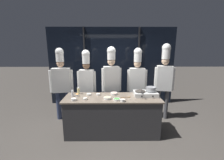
# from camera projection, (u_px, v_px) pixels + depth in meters

# --- Properties ---
(ground_plane) EXTENTS (24.00, 24.00, 0.00)m
(ground_plane) POSITION_uv_depth(u_px,v_px,m) (112.00, 132.00, 3.67)
(ground_plane) COLOR #47423D
(window_wall_back) EXTENTS (4.40, 0.09, 2.70)m
(window_wall_back) POSITION_uv_depth(u_px,v_px,m) (112.00, 67.00, 5.29)
(window_wall_back) COLOR black
(window_wall_back) RESTS_ON ground_plane
(demo_counter) EXTENTS (2.21, 0.73, 0.91)m
(demo_counter) POSITION_uv_depth(u_px,v_px,m) (112.00, 115.00, 3.57)
(demo_counter) COLOR #2D2D30
(demo_counter) RESTS_ON ground_plane
(portable_stove) EXTENTS (0.54, 0.39, 0.11)m
(portable_stove) POSITION_uv_depth(u_px,v_px,m) (145.00, 94.00, 3.55)
(portable_stove) COLOR silver
(portable_stove) RESTS_ON demo_counter
(frying_pan) EXTENTS (0.25, 0.44, 0.05)m
(frying_pan) POSITION_uv_depth(u_px,v_px,m) (140.00, 90.00, 3.52)
(frying_pan) COLOR #38332D
(frying_pan) RESTS_ON portable_stove
(stock_pot) EXTENTS (0.25, 0.22, 0.11)m
(stock_pot) POSITION_uv_depth(u_px,v_px,m) (151.00, 89.00, 3.52)
(stock_pot) COLOR #93969B
(stock_pot) RESTS_ON portable_stove
(squeeze_bottle_clear) EXTENTS (0.05, 0.05, 0.18)m
(squeeze_bottle_clear) POSITION_uv_depth(u_px,v_px,m) (72.00, 93.00, 3.49)
(squeeze_bottle_clear) COLOR white
(squeeze_bottle_clear) RESTS_ON demo_counter
(squeeze_bottle_oil) EXTENTS (0.06, 0.06, 0.20)m
(squeeze_bottle_oil) POSITION_uv_depth(u_px,v_px,m) (78.00, 90.00, 3.67)
(squeeze_bottle_oil) COLOR beige
(squeeze_bottle_oil) RESTS_ON demo_counter
(prep_bowl_bean_sprouts) EXTENTS (0.11, 0.11, 0.04)m
(prep_bowl_bean_sprouts) POSITION_uv_depth(u_px,v_px,m) (89.00, 94.00, 3.59)
(prep_bowl_bean_sprouts) COLOR white
(prep_bowl_bean_sprouts) RESTS_ON demo_counter
(prep_bowl_garlic) EXTENTS (0.09, 0.09, 0.04)m
(prep_bowl_garlic) POSITION_uv_depth(u_px,v_px,m) (85.00, 99.00, 3.30)
(prep_bowl_garlic) COLOR white
(prep_bowl_garlic) RESTS_ON demo_counter
(prep_bowl_ginger) EXTENTS (0.16, 0.16, 0.05)m
(prep_bowl_ginger) POSITION_uv_depth(u_px,v_px,m) (107.00, 98.00, 3.33)
(prep_bowl_ginger) COLOR white
(prep_bowl_ginger) RESTS_ON demo_counter
(prep_bowl_chicken) EXTENTS (0.11, 0.11, 0.05)m
(prep_bowl_chicken) POSITION_uv_depth(u_px,v_px,m) (123.00, 100.00, 3.19)
(prep_bowl_chicken) COLOR white
(prep_bowl_chicken) RESTS_ON demo_counter
(prep_bowl_rice) EXTENTS (0.09, 0.09, 0.04)m
(prep_bowl_rice) POSITION_uv_depth(u_px,v_px,m) (98.00, 94.00, 3.60)
(prep_bowl_rice) COLOR white
(prep_bowl_rice) RESTS_ON demo_counter
(prep_bowl_onion) EXTENTS (0.11, 0.11, 0.05)m
(prep_bowl_onion) POSITION_uv_depth(u_px,v_px,m) (74.00, 99.00, 3.25)
(prep_bowl_onion) COLOR white
(prep_bowl_onion) RESTS_ON demo_counter
(prep_bowl_carrots) EXTENTS (0.09, 0.09, 0.05)m
(prep_bowl_carrots) POSITION_uv_depth(u_px,v_px,m) (77.00, 95.00, 3.53)
(prep_bowl_carrots) COLOR white
(prep_bowl_carrots) RESTS_ON demo_counter
(prep_bowl_scallions) EXTENTS (0.16, 0.16, 0.04)m
(prep_bowl_scallions) POSITION_uv_depth(u_px,v_px,m) (117.00, 99.00, 3.25)
(prep_bowl_scallions) COLOR white
(prep_bowl_scallions) RESTS_ON demo_counter
(prep_bowl_shrimp) EXTENTS (0.17, 0.17, 0.05)m
(prep_bowl_shrimp) POSITION_uv_depth(u_px,v_px,m) (114.00, 93.00, 3.65)
(prep_bowl_shrimp) COLOR white
(prep_bowl_shrimp) RESTS_ON demo_counter
(serving_spoon_slotted) EXTENTS (0.25, 0.08, 0.02)m
(serving_spoon_slotted) POSITION_uv_depth(u_px,v_px,m) (128.00, 97.00, 3.45)
(serving_spoon_slotted) COLOR olive
(serving_spoon_slotted) RESTS_ON demo_counter
(chef_head) EXTENTS (0.63, 0.32, 2.03)m
(chef_head) POSITION_uv_depth(u_px,v_px,m) (62.00, 80.00, 4.14)
(chef_head) COLOR #2D3856
(chef_head) RESTS_ON ground_plane
(chef_sous) EXTENTS (0.51, 0.21, 1.98)m
(chef_sous) POSITION_uv_depth(u_px,v_px,m) (87.00, 80.00, 4.13)
(chef_sous) COLOR #2D3856
(chef_sous) RESTS_ON ground_plane
(chef_line) EXTENTS (0.53, 0.28, 2.06)m
(chef_line) POSITION_uv_depth(u_px,v_px,m) (111.00, 77.00, 4.08)
(chef_line) COLOR #4C4C51
(chef_line) RESTS_ON ground_plane
(chef_pastry) EXTENTS (0.55, 0.24, 2.03)m
(chef_pastry) POSITION_uv_depth(u_px,v_px,m) (137.00, 79.00, 4.18)
(chef_pastry) COLOR #232326
(chef_pastry) RESTS_ON ground_plane
(chef_apprentice) EXTENTS (0.53, 0.28, 2.14)m
(chef_apprentice) POSITION_uv_depth(u_px,v_px,m) (164.00, 76.00, 4.14)
(chef_apprentice) COLOR #4C4C51
(chef_apprentice) RESTS_ON ground_plane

